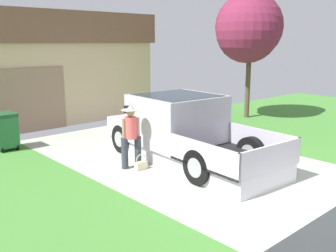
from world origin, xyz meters
The scene contains 6 objects.
pickup_truck centered at (-0.01, 4.21, 0.77)m, with size 2.38×5.19×1.72m.
person_with_hat centered at (-1.44, 4.48, 0.85)m, with size 0.48×0.45×1.59m.
handbag centered at (-1.35, 4.21, 0.12)m, with size 0.32×0.14×0.39m.
house_with_garage centered at (-0.82, 12.69, 2.12)m, with size 9.41×5.73×4.19m.
front_yard_tree centered at (6.00, 6.56, 3.58)m, with size 3.07×2.89×5.03m.
wheeled_trash_bin centered at (-3.15, 8.28, 0.58)m, with size 0.60×0.72×1.08m.
Camera 1 is at (-6.88, -2.87, 3.09)m, focal length 40.80 mm.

